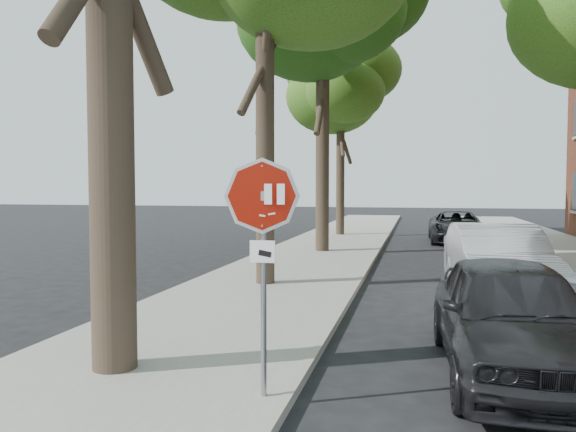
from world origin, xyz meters
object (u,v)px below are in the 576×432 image
object	(u,v)px
tree_mid_b	(323,29)
car_d	(457,227)
stop_sign	(263,230)
car_b	(498,263)
car_a	(511,316)
tree_far	(341,86)

from	to	relation	value
tree_mid_b	car_d	distance (m)	10.29
stop_sign	car_b	world-z (taller)	stop_sign
car_a	stop_sign	bearing A→B (deg)	-149.98
stop_sign	car_d	distance (m)	19.68
tree_far	car_b	xyz separation A→B (m)	(5.32, -14.40, -6.41)
car_b	car_a	bearing A→B (deg)	-99.67
car_b	car_d	world-z (taller)	car_b
car_d	tree_mid_b	bearing A→B (deg)	-134.39
car_a	tree_far	bearing A→B (deg)	101.86
stop_sign	car_b	size ratio (longest dim) A/B	0.54
stop_sign	tree_mid_b	distance (m)	15.48
stop_sign	car_b	xyz separation A→B (m)	(3.30, 6.73, -1.15)
stop_sign	tree_mid_b	bearing A→B (deg)	96.95
car_b	tree_far	bearing A→B (deg)	106.14
tree_mid_b	car_a	distance (m)	15.04
stop_sign	car_a	distance (m)	3.54
tree_mid_b	tree_far	size ratio (longest dim) A/B	1.11
stop_sign	tree_far	world-z (taller)	tree_far
car_b	tree_mid_b	bearing A→B (deg)	119.99
car_a	car_b	xyz separation A→B (m)	(0.48, 4.96, 0.05)
tree_far	tree_mid_b	bearing A→B (deg)	-87.56
stop_sign	tree_mid_b	world-z (taller)	tree_mid_b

